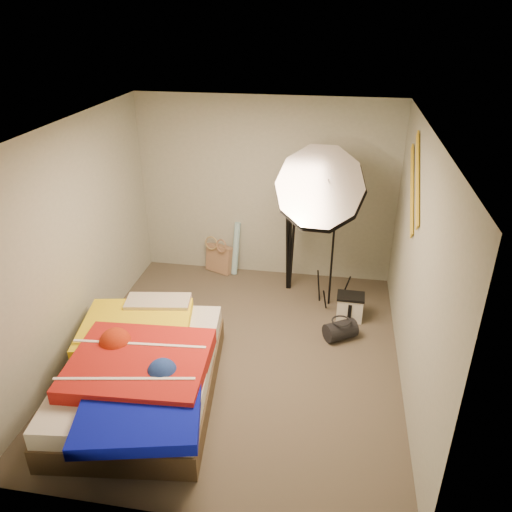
% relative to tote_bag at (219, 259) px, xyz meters
% --- Properties ---
extents(floor, '(4.00, 4.00, 0.00)m').
position_rel_tote_bag_xyz_m(floor, '(0.66, -1.90, -0.20)').
color(floor, brown).
rests_on(floor, ground).
extents(ceiling, '(4.00, 4.00, 0.00)m').
position_rel_tote_bag_xyz_m(ceiling, '(0.66, -1.90, 2.30)').
color(ceiling, silver).
rests_on(ceiling, wall_back).
extents(wall_back, '(3.50, 0.00, 3.50)m').
position_rel_tote_bag_xyz_m(wall_back, '(0.66, 0.10, 1.05)').
color(wall_back, '#A1A594').
rests_on(wall_back, floor).
extents(wall_front, '(3.50, 0.00, 3.50)m').
position_rel_tote_bag_xyz_m(wall_front, '(0.66, -3.90, 1.05)').
color(wall_front, '#A1A594').
rests_on(wall_front, floor).
extents(wall_left, '(0.00, 4.00, 4.00)m').
position_rel_tote_bag_xyz_m(wall_left, '(-1.09, -1.90, 1.05)').
color(wall_left, '#A1A594').
rests_on(wall_left, floor).
extents(wall_right, '(0.00, 4.00, 4.00)m').
position_rel_tote_bag_xyz_m(wall_right, '(2.41, -1.90, 1.05)').
color(wall_right, '#A1A594').
rests_on(wall_right, floor).
extents(tote_bag, '(0.44, 0.32, 0.41)m').
position_rel_tote_bag_xyz_m(tote_bag, '(0.00, 0.00, 0.00)').
color(tote_bag, tan).
rests_on(tote_bag, floor).
extents(wrapping_roll, '(0.15, 0.23, 0.76)m').
position_rel_tote_bag_xyz_m(wrapping_roll, '(0.25, 0.00, 0.18)').
color(wrapping_roll, '#4AA6BC').
rests_on(wrapping_roll, floor).
extents(camera_case, '(0.32, 0.23, 0.31)m').
position_rel_tote_bag_xyz_m(camera_case, '(1.87, -0.95, -0.05)').
color(camera_case, white).
rests_on(camera_case, floor).
extents(duffel_bag, '(0.43, 0.38, 0.22)m').
position_rel_tote_bag_xyz_m(duffel_bag, '(1.77, -1.39, -0.09)').
color(duffel_bag, black).
rests_on(duffel_bag, floor).
extents(wall_stripe_upper, '(0.02, 0.91, 0.78)m').
position_rel_tote_bag_xyz_m(wall_stripe_upper, '(2.39, -1.30, 1.75)').
color(wall_stripe_upper, gold).
rests_on(wall_stripe_upper, wall_right).
extents(wall_stripe_lower, '(0.02, 0.91, 0.78)m').
position_rel_tote_bag_xyz_m(wall_stripe_lower, '(2.39, -1.05, 1.55)').
color(wall_stripe_lower, gold).
rests_on(wall_stripe_lower, wall_right).
extents(bed, '(1.69, 2.29, 0.59)m').
position_rel_tote_bag_xyz_m(bed, '(-0.15, -2.68, 0.10)').
color(bed, '#4E3C28').
rests_on(bed, floor).
extents(photo_umbrella, '(1.32, 1.01, 2.22)m').
position_rel_tote_bag_xyz_m(photo_umbrella, '(1.42, -0.76, 1.39)').
color(photo_umbrella, black).
rests_on(photo_umbrella, floor).
extents(camera_tripod, '(0.10, 0.10, 1.45)m').
position_rel_tote_bag_xyz_m(camera_tripod, '(1.05, -0.32, 0.63)').
color(camera_tripod, black).
rests_on(camera_tripod, floor).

